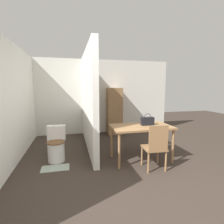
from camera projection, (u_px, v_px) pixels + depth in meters
ground_plane at (145, 207)px, 2.33m from camera, size 16.00×16.00×0.00m
wall_back at (98, 97)px, 6.03m from camera, size 5.07×0.12×2.50m
wall_left at (12, 103)px, 3.58m from camera, size 0.12×4.97×2.50m
partition_wall at (88, 100)px, 4.52m from camera, size 0.12×2.80×2.50m
dining_table at (141, 129)px, 3.75m from camera, size 1.28×0.75×0.76m
wooden_chair at (155, 146)px, 3.31m from camera, size 0.43×0.43×0.90m
toilet at (56, 146)px, 3.80m from camera, size 0.39×0.52×0.73m
handbag at (147, 121)px, 3.80m from camera, size 0.28×0.12×0.26m
wooden_cabinet at (114, 111)px, 5.92m from camera, size 0.48×0.48×1.56m
bath_mat at (55, 168)px, 3.43m from camera, size 0.53×0.30×0.01m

